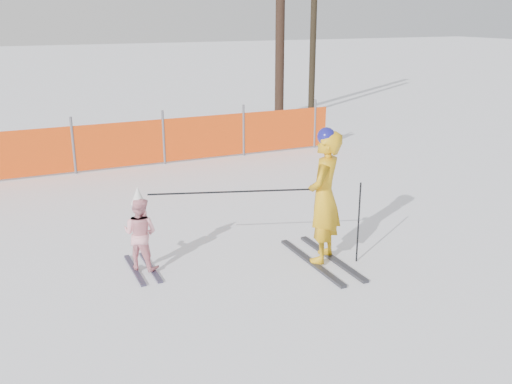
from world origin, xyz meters
TOP-DOWN VIEW (x-y plane):
  - ground at (0.00, 0.00)m, footprint 120.00×120.00m
  - adult at (0.81, 0.03)m, footprint 0.79×1.68m
  - child at (-1.57, 0.82)m, footprint 0.62×1.02m
  - ski_poles at (0.18, 0.22)m, footprint 2.72×0.97m
  - safety_fence at (-2.56, 6.24)m, footprint 14.35×0.06m
  - tree_trunks at (6.09, 11.08)m, footprint 1.64×0.47m

SIDE VIEW (x-z plane):
  - ground at x=0.00m, z-range 0.00..0.00m
  - child at x=-1.57m, z-range -0.05..1.14m
  - safety_fence at x=-2.56m, z-range -0.07..1.18m
  - ski_poles at x=0.18m, z-range 0.33..1.49m
  - adult at x=0.81m, z-range 0.00..1.92m
  - tree_trunks at x=6.09m, z-range -0.21..6.68m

